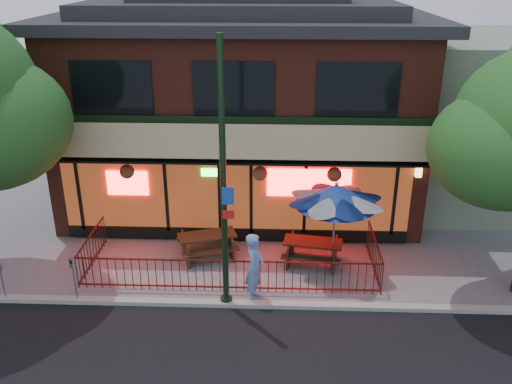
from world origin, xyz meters
TOP-DOWN VIEW (x-y plane):
  - ground at (0.00, 0.00)m, footprint 80.00×80.00m
  - curb at (0.00, -0.50)m, footprint 80.00×0.25m
  - restaurant_building at (0.00, 7.11)m, footprint 12.96×9.49m
  - neighbor_building at (9.00, 7.70)m, footprint 6.00×7.00m
  - patio_fence at (0.00, 0.50)m, footprint 8.44×2.62m
  - street_light at (0.00, -0.40)m, footprint 0.43×0.32m
  - picnic_table_left at (-0.80, 2.11)m, footprint 2.08×1.82m
  - picnic_table_right at (2.41, 1.82)m, footprint 1.92×1.59m
  - patio_umbrella at (2.99, 1.69)m, footprint 2.37×2.37m
  - pedestrian at (0.75, -0.16)m, footprint 0.57×0.78m
  - parking_meter_near at (-4.00, -0.48)m, footprint 0.15×0.14m
  - parking_meter_far at (-5.96, -0.48)m, footprint 0.11×0.10m

SIDE VIEW (x-z plane):
  - ground at x=0.00m, z-range 0.00..0.00m
  - curb at x=0.00m, z-range 0.00..0.12m
  - picnic_table_right at x=2.41m, z-range 0.12..0.86m
  - picnic_table_left at x=-0.80m, z-range 0.12..0.86m
  - patio_fence at x=0.00m, z-range 0.13..1.13m
  - parking_meter_far at x=-5.96m, z-range 0.21..1.36m
  - parking_meter_near at x=-4.00m, z-range 0.24..1.56m
  - pedestrian at x=0.75m, z-range 0.00..1.96m
  - patio_umbrella at x=2.99m, z-range 0.96..3.66m
  - neighbor_building at x=9.00m, z-range 0.00..6.00m
  - street_light at x=0.00m, z-range -0.35..6.65m
  - restaurant_building at x=0.00m, z-range 0.10..8.15m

